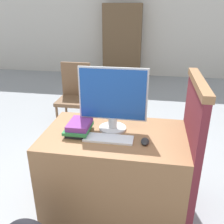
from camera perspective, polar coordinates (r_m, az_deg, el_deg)
name	(u,v)px	position (r m, az deg, el deg)	size (l,w,h in m)	color
wall_back	(145,19)	(6.58, 7.65, 20.30)	(12.00, 0.06, 2.80)	beige
desk	(114,172)	(2.21, 0.50, -13.54)	(1.15, 0.72, 0.75)	#8C603D
carrel_divider	(189,154)	(2.08, 17.24, -9.06)	(0.07, 0.72, 1.22)	maroon
monitor	(113,99)	(1.97, 0.17, 2.96)	(0.55, 0.22, 0.52)	silver
keyboard	(108,139)	(1.92, -0.81, -6.12)	(0.38, 0.13, 0.02)	white
mouse	(145,141)	(1.89, 7.56, -6.66)	(0.06, 0.11, 0.03)	#262626
book_stack	(79,127)	(2.02, -7.60, -3.41)	(0.19, 0.26, 0.09)	#232328
far_chair	(75,93)	(3.74, -8.55, 4.37)	(0.44, 0.44, 0.94)	brown
bookshelf_far	(122,42)	(6.43, 2.34, 15.76)	(0.94, 0.32, 1.76)	brown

